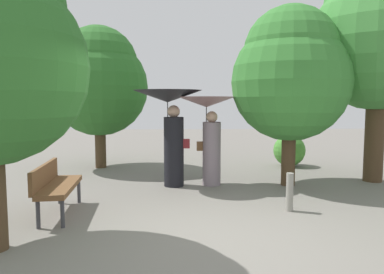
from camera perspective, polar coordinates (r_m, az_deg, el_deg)
The scene contains 9 objects.
ground_plane at distance 5.10m, azimuth 1.71°, elevation -15.52°, with size 40.00×40.00×0.00m, color slate.
person_left at distance 7.90m, azimuth -3.48°, elevation 3.51°, with size 1.48×1.48×2.08m.
person_right at distance 7.99m, azimuth 2.59°, elevation 2.38°, with size 1.26×1.26×1.94m.
park_bench at distance 6.36m, azimuth -20.61°, elevation -6.83°, with size 0.62×1.54×0.83m.
tree_near_right at distance 9.48m, azimuth 27.20°, elevation 14.58°, with size 3.05×3.05×5.23m.
tree_mid_left at distance 10.47m, azimuth -14.31°, elevation 8.60°, with size 2.68×2.68×3.91m.
tree_mid_right at distance 8.25m, azimuth 15.11°, elevation 9.65°, with size 2.55×2.55×3.89m.
bush_path_right at distance 10.83m, azimuth 14.94°, elevation -2.03°, with size 0.90×0.90×0.90m, color #4C9338.
path_marker_post at distance 6.40m, azimuth 14.99°, elevation -8.30°, with size 0.12×0.12×0.65m, color gray.
Camera 1 is at (-0.34, -4.75, 1.82)m, focal length 34.19 mm.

